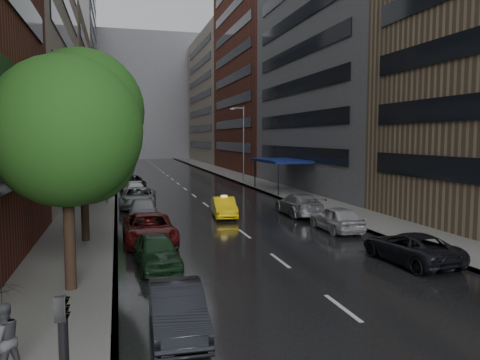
# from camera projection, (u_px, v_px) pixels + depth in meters

# --- Properties ---
(road) EXTENTS (14.00, 140.00, 0.01)m
(road) POSITION_uv_depth(u_px,v_px,m) (174.00, 181.00, 59.37)
(road) COLOR black
(road) RESTS_ON ground
(sidewalk_left) EXTENTS (4.00, 140.00, 0.15)m
(sidewalk_left) POSITION_uv_depth(u_px,v_px,m) (100.00, 182.00, 57.09)
(sidewalk_left) COLOR gray
(sidewalk_left) RESTS_ON ground
(sidewalk_right) EXTENTS (4.00, 140.00, 0.15)m
(sidewalk_right) POSITION_uv_depth(u_px,v_px,m) (242.00, 178.00, 61.65)
(sidewalk_right) COLOR gray
(sidewalk_right) RESTS_ON ground
(buildings_left) EXTENTS (8.00, 108.00, 38.00)m
(buildings_left) POSITION_uv_depth(u_px,v_px,m) (53.00, 59.00, 62.58)
(buildings_left) COLOR maroon
(buildings_left) RESTS_ON ground
(buildings_right) EXTENTS (8.05, 109.10, 36.00)m
(buildings_right) POSITION_uv_depth(u_px,v_px,m) (270.00, 72.00, 68.26)
(buildings_right) COLOR #937A5B
(buildings_right) RESTS_ON ground
(building_far) EXTENTS (40.00, 14.00, 32.00)m
(building_far) POSITION_uv_depth(u_px,v_px,m) (143.00, 97.00, 123.40)
(building_far) COLOR slate
(building_far) RESTS_ON ground
(tree_near) EXTENTS (5.21, 5.21, 8.30)m
(tree_near) POSITION_uv_depth(u_px,v_px,m) (66.00, 132.00, 16.01)
(tree_near) COLOR #382619
(tree_near) RESTS_ON ground
(tree_mid) EXTENTS (6.26, 6.26, 9.97)m
(tree_mid) POSITION_uv_depth(u_px,v_px,m) (82.00, 111.00, 23.70)
(tree_mid) COLOR #382619
(tree_mid) RESTS_ON ground
(tree_far) EXTENTS (4.79, 4.79, 7.63)m
(tree_far) POSITION_uv_depth(u_px,v_px,m) (96.00, 141.00, 39.29)
(tree_far) COLOR #382619
(tree_far) RESTS_ON ground
(taxi) EXTENTS (1.89, 4.32, 1.38)m
(taxi) POSITION_uv_depth(u_px,v_px,m) (224.00, 207.00, 32.14)
(taxi) COLOR yellow
(taxi) RESTS_ON ground
(parked_cars_left) EXTENTS (3.16, 42.79, 1.59)m
(parked_cars_left) POSITION_uv_depth(u_px,v_px,m) (141.00, 205.00, 32.77)
(parked_cars_left) COLOR black
(parked_cars_left) RESTS_ON ground
(parked_cars_right) EXTENTS (2.61, 25.33, 1.57)m
(parked_cars_right) POSITION_uv_depth(u_px,v_px,m) (361.00, 228.00, 24.52)
(parked_cars_right) COLOR #A9ACB2
(parked_cars_right) RESTS_ON ground
(ped_black_umbrella) EXTENTS (1.02, 0.98, 2.09)m
(ped_black_umbrella) POSITION_uv_depth(u_px,v_px,m) (2.00, 322.00, 10.44)
(ped_black_umbrella) COLOR #47484C
(ped_black_umbrella) RESTS_ON sidewalk_left
(street_lamp_left) EXTENTS (1.74, 0.22, 9.00)m
(street_lamp_left) POSITION_uv_depth(u_px,v_px,m) (107.00, 145.00, 37.71)
(street_lamp_left) COLOR gray
(street_lamp_left) RESTS_ON sidewalk_left
(street_lamp_right) EXTENTS (1.74, 0.22, 9.00)m
(street_lamp_right) POSITION_uv_depth(u_px,v_px,m) (243.00, 142.00, 56.07)
(street_lamp_right) COLOR gray
(street_lamp_right) RESTS_ON sidewalk_right
(awning) EXTENTS (4.00, 8.00, 3.12)m
(awning) POSITION_uv_depth(u_px,v_px,m) (281.00, 161.00, 46.92)
(awning) COLOR navy
(awning) RESTS_ON sidewalk_right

